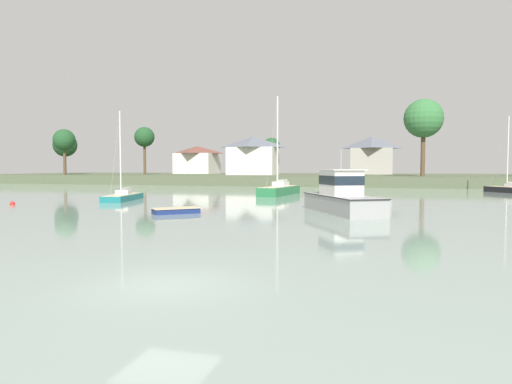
% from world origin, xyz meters
% --- Properties ---
extents(ground_plane, '(400.00, 400.00, 0.00)m').
position_xyz_m(ground_plane, '(0.00, 0.00, 0.00)').
color(ground_plane, gray).
extents(far_shore_bank, '(166.48, 47.65, 1.72)m').
position_xyz_m(far_shore_bank, '(0.00, 88.85, 0.86)').
color(far_shore_bank, '#4C563D').
rests_on(far_shore_bank, ground).
extents(sailboat_green, '(3.47, 9.45, 12.40)m').
position_xyz_m(sailboat_green, '(-5.92, 42.35, 0.28)').
color(sailboat_green, '#236B3D').
rests_on(sailboat_green, ground).
extents(dinghy_navy, '(3.54, 3.40, 0.56)m').
position_xyz_m(dinghy_navy, '(-8.42, 18.61, 0.14)').
color(dinghy_navy, navy).
rests_on(dinghy_navy, ground).
extents(sailboat_black, '(5.50, 6.98, 10.59)m').
position_xyz_m(sailboat_black, '(22.31, 54.83, 0.22)').
color(sailboat_black, black).
rests_on(sailboat_black, ground).
extents(sailboat_teal, '(3.34, 7.11, 9.31)m').
position_xyz_m(sailboat_teal, '(-19.26, 29.33, 0.19)').
color(sailboat_teal, '#196B70').
rests_on(sailboat_teal, ground).
extents(cruiser_grey, '(7.23, 10.36, 5.66)m').
position_xyz_m(cruiser_grey, '(2.74, 23.23, 0.73)').
color(cruiser_grey, gray).
rests_on(cruiser_grey, ground).
extents(mooring_buoy_red, '(0.45, 0.45, 0.50)m').
position_xyz_m(mooring_buoy_red, '(-25.89, 21.92, 0.08)').
color(mooring_buoy_red, red).
rests_on(mooring_buoy_red, ground).
extents(shore_tree_center_left, '(3.92, 3.92, 8.36)m').
position_xyz_m(shore_tree_center_left, '(-18.32, 90.82, 8.04)').
color(shore_tree_center_left, brown).
rests_on(shore_tree_center_left, far_shore_bank).
extents(shore_tree_inland_c, '(5.66, 5.66, 9.83)m').
position_xyz_m(shore_tree_inland_c, '(-67.79, 83.44, 8.69)').
color(shore_tree_inland_c, brown).
rests_on(shore_tree_inland_c, far_shore_bank).
extents(shore_tree_right, '(4.45, 4.45, 10.61)m').
position_xyz_m(shore_tree_right, '(-45.22, 81.10, 9.97)').
color(shore_tree_right, brown).
rests_on(shore_tree_right, far_shore_bank).
extents(shore_tree_center_right, '(4.60, 4.60, 9.67)m').
position_xyz_m(shore_tree_center_right, '(-58.86, 71.64, 8.99)').
color(shore_tree_center_right, brown).
rests_on(shore_tree_center_right, far_shore_bank).
extents(shore_tree_left, '(6.83, 6.83, 13.68)m').
position_xyz_m(shore_tree_left, '(13.05, 74.76, 11.89)').
color(shore_tree_left, brown).
rests_on(shore_tree_left, far_shore_bank).
extents(cottage_behind_trees, '(10.89, 7.52, 8.22)m').
position_xyz_m(cottage_behind_trees, '(-20.73, 83.64, 5.96)').
color(cottage_behind_trees, silver).
rests_on(cottage_behind_trees, far_shore_bank).
extents(cottage_near_water, '(10.32, 9.82, 7.02)m').
position_xyz_m(cottage_near_water, '(-39.64, 98.18, 5.34)').
color(cottage_near_water, silver).
rests_on(cottage_near_water, far_shore_bank).
extents(cottage_hillside, '(9.97, 9.41, 8.79)m').
position_xyz_m(cottage_hillside, '(3.77, 98.76, 6.26)').
color(cottage_hillside, '#9E998E').
rests_on(cottage_hillside, far_shore_bank).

